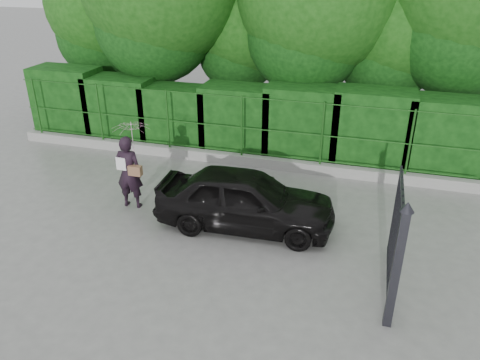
# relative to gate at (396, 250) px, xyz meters

# --- Properties ---
(ground) EXTENTS (80.00, 80.00, 0.00)m
(ground) POSITION_rel_gate_xyz_m (-4.60, 0.72, -1.19)
(ground) COLOR gray
(kerb) EXTENTS (14.00, 0.25, 0.30)m
(kerb) POSITION_rel_gate_xyz_m (-4.60, 5.22, -1.04)
(kerb) COLOR #9E9E99
(kerb) RESTS_ON ground
(fence) EXTENTS (14.13, 0.06, 1.80)m
(fence) POSITION_rel_gate_xyz_m (-4.38, 5.22, 0.01)
(fence) COLOR #1A4F16
(fence) RESTS_ON kerb
(hedge) EXTENTS (14.20, 1.20, 2.27)m
(hedge) POSITION_rel_gate_xyz_m (-4.55, 6.22, -0.11)
(hedge) COLOR black
(hedge) RESTS_ON ground
(gate) EXTENTS (0.22, 2.33, 2.36)m
(gate) POSITION_rel_gate_xyz_m (0.00, 0.00, 0.00)
(gate) COLOR #24242A
(gate) RESTS_ON ground
(woman) EXTENTS (0.94, 0.90, 2.17)m
(woman) POSITION_rel_gate_xyz_m (-6.03, 2.08, 0.19)
(woman) COLOR black
(woman) RESTS_ON ground
(car) EXTENTS (4.09, 1.78, 1.37)m
(car) POSITION_rel_gate_xyz_m (-3.17, 1.93, -0.50)
(car) COLOR black
(car) RESTS_ON ground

